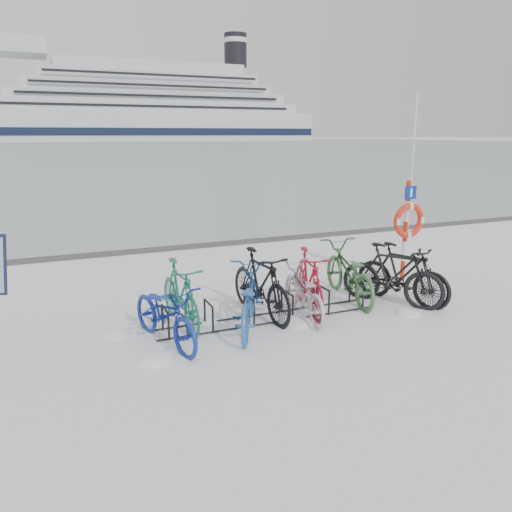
{
  "coord_description": "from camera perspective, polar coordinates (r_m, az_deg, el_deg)",
  "views": [
    {
      "loc": [
        -3.38,
        -7.43,
        3.12
      ],
      "look_at": [
        0.02,
        0.6,
        0.99
      ],
      "focal_mm": 35.0,
      "sensor_mm": 36.0,
      "label": 1
    }
  ],
  "objects": [
    {
      "name": "bike_rack",
      "position": [
        8.67,
        1.43,
        -6.1
      ],
      "size": [
        4.0,
        0.48,
        0.46
      ],
      "color": "black",
      "rests_on": "ground"
    },
    {
      "name": "ground",
      "position": [
        8.74,
        1.42,
        -7.21
      ],
      "size": [
        900.0,
        900.0,
        0.0
      ],
      "primitive_type": "plane",
      "color": "white",
      "rests_on": "ground"
    },
    {
      "name": "bike_8",
      "position": [
        9.86,
        16.42,
        -1.79
      ],
      "size": [
        1.28,
        1.98,
        1.16
      ],
      "primitive_type": "imported",
      "rotation": [
        0.0,
        0.0,
        0.42
      ],
      "color": "black",
      "rests_on": "ground"
    },
    {
      "name": "bike_2",
      "position": [
        8.17,
        -0.92,
        -4.76
      ],
      "size": [
        1.55,
        2.13,
        1.06
      ],
      "primitive_type": "imported",
      "rotation": [
        0.0,
        0.0,
        2.67
      ],
      "color": "#2B5FA2",
      "rests_on": "ground"
    },
    {
      "name": "bike_5",
      "position": [
        9.08,
        6.02,
        -2.69
      ],
      "size": [
        0.96,
        1.97,
        1.14
      ],
      "primitive_type": "imported",
      "rotation": [
        0.0,
        0.0,
        -0.23
      ],
      "color": "maroon",
      "rests_on": "ground"
    },
    {
      "name": "bike_4",
      "position": [
        8.79,
        5.38,
        -3.84
      ],
      "size": [
        0.85,
        1.89,
        0.96
      ],
      "primitive_type": "imported",
      "rotation": [
        0.0,
        0.0,
        3.02
      ],
      "color": "#B9BAC2",
      "rests_on": "ground"
    },
    {
      "name": "bike_6",
      "position": [
        9.79,
        10.51,
        -1.64
      ],
      "size": [
        1.1,
        2.26,
        1.13
      ],
      "primitive_type": "imported",
      "rotation": [
        0.0,
        0.0,
        2.98
      ],
      "color": "#376B3A",
      "rests_on": "ground"
    },
    {
      "name": "snow_drifts",
      "position": [
        8.47,
        1.87,
        -7.92
      ],
      "size": [
        6.21,
        1.79,
        0.21
      ],
      "color": "white",
      "rests_on": "ground"
    },
    {
      "name": "bike_1",
      "position": [
        8.41,
        -8.67,
        -4.18
      ],
      "size": [
        0.64,
        1.89,
        1.12
      ],
      "primitive_type": "imported",
      "rotation": [
        0.0,
        0.0,
        0.06
      ],
      "color": "#196F57",
      "rests_on": "ground"
    },
    {
      "name": "bike_7",
      "position": [
        9.68,
        15.33,
        -1.93
      ],
      "size": [
        1.56,
        1.94,
        1.18
      ],
      "primitive_type": "imported",
      "rotation": [
        0.0,
        0.0,
        0.59
      ],
      "color": "black",
      "rests_on": "ground"
    },
    {
      "name": "cruise_ferry",
      "position": [
        235.22,
        -11.97,
        15.89
      ],
      "size": [
        146.3,
        27.58,
        48.07
      ],
      "color": "white",
      "rests_on": "ground"
    },
    {
      "name": "quay_edge",
      "position": [
        14.09,
        -8.52,
        0.98
      ],
      "size": [
        400.0,
        0.25,
        0.1
      ],
      "primitive_type": "cube",
      "color": "#3F3F42",
      "rests_on": "ground"
    },
    {
      "name": "lifebuoy_station",
      "position": [
        11.15,
        17.0,
        3.88
      ],
      "size": [
        0.76,
        0.22,
        3.96
      ],
      "color": "red",
      "rests_on": "ground"
    },
    {
      "name": "bike_3",
      "position": [
        8.74,
        0.52,
        -3.02
      ],
      "size": [
        0.76,
        2.06,
        1.21
      ],
      "primitive_type": "imported",
      "rotation": [
        0.0,
        0.0,
        0.1
      ],
      "color": "black",
      "rests_on": "ground"
    },
    {
      "name": "bike_0",
      "position": [
        7.75,
        -10.37,
        -6.29
      ],
      "size": [
        1.13,
        2.01,
        1.0
      ],
      "primitive_type": "imported",
      "rotation": [
        0.0,
        0.0,
        0.26
      ],
      "color": "navy",
      "rests_on": "ground"
    },
    {
      "name": "ice_sheet",
      "position": [
        162.49,
        -22.25,
        11.65
      ],
      "size": [
        400.0,
        298.0,
        0.02
      ],
      "primitive_type": "cube",
      "color": "#9EABB2",
      "rests_on": "ground"
    }
  ]
}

